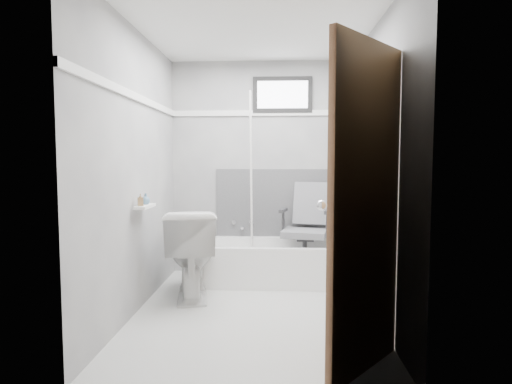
# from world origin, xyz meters

# --- Properties ---
(floor) EXTENTS (2.60, 2.60, 0.00)m
(floor) POSITION_xyz_m (0.00, 0.00, 0.00)
(floor) COLOR silver
(floor) RESTS_ON ground
(ceiling) EXTENTS (2.60, 2.60, 0.00)m
(ceiling) POSITION_xyz_m (0.00, 0.00, 2.40)
(ceiling) COLOR silver
(ceiling) RESTS_ON floor
(wall_back) EXTENTS (2.00, 0.02, 2.40)m
(wall_back) POSITION_xyz_m (0.00, 1.30, 1.20)
(wall_back) COLOR gray
(wall_back) RESTS_ON floor
(wall_front) EXTENTS (2.00, 0.02, 2.40)m
(wall_front) POSITION_xyz_m (0.00, -1.30, 1.20)
(wall_front) COLOR gray
(wall_front) RESTS_ON floor
(wall_left) EXTENTS (0.02, 2.60, 2.40)m
(wall_left) POSITION_xyz_m (-1.00, 0.00, 1.20)
(wall_left) COLOR gray
(wall_left) RESTS_ON floor
(wall_right) EXTENTS (0.02, 2.60, 2.40)m
(wall_right) POSITION_xyz_m (1.00, 0.00, 1.20)
(wall_right) COLOR gray
(wall_right) RESTS_ON floor
(bathtub) EXTENTS (1.50, 0.70, 0.42)m
(bathtub) POSITION_xyz_m (0.14, 0.93, 0.21)
(bathtub) COLOR white
(bathtub) RESTS_ON floor
(office_chair) EXTENTS (0.64, 0.64, 0.93)m
(office_chair) POSITION_xyz_m (0.49, 0.98, 0.59)
(office_chair) COLOR #5E5E62
(office_chair) RESTS_ON bathtub
(toilet) EXTENTS (0.61, 0.91, 0.82)m
(toilet) POSITION_xyz_m (-0.62, 0.40, 0.41)
(toilet) COLOR white
(toilet) RESTS_ON floor
(door) EXTENTS (0.78, 0.78, 2.00)m
(door) POSITION_xyz_m (0.98, -1.28, 1.00)
(door) COLOR brown
(door) RESTS_ON floor
(window) EXTENTS (0.66, 0.04, 0.40)m
(window) POSITION_xyz_m (0.25, 1.29, 2.02)
(window) COLOR black
(window) RESTS_ON wall_back
(backerboard) EXTENTS (1.50, 0.02, 0.78)m
(backerboard) POSITION_xyz_m (0.25, 1.29, 0.80)
(backerboard) COLOR #4C4C4F
(backerboard) RESTS_ON wall_back
(trim_back) EXTENTS (2.00, 0.02, 0.06)m
(trim_back) POSITION_xyz_m (0.00, 1.29, 1.82)
(trim_back) COLOR white
(trim_back) RESTS_ON wall_back
(trim_left) EXTENTS (0.02, 2.60, 0.06)m
(trim_left) POSITION_xyz_m (-0.99, 0.00, 1.82)
(trim_left) COLOR white
(trim_left) RESTS_ON wall_left
(pole) EXTENTS (0.02, 0.36, 1.93)m
(pole) POSITION_xyz_m (-0.09, 1.06, 1.05)
(pole) COLOR white
(pole) RESTS_ON bathtub
(shelf) EXTENTS (0.10, 0.32, 0.02)m
(shelf) POSITION_xyz_m (-0.93, -0.00, 0.90)
(shelf) COLOR white
(shelf) RESTS_ON wall_left
(soap_bottle_a) EXTENTS (0.06, 0.06, 0.10)m
(soap_bottle_a) POSITION_xyz_m (-0.94, -0.08, 0.97)
(soap_bottle_a) COLOR #94734A
(soap_bottle_a) RESTS_ON shelf
(soap_bottle_b) EXTENTS (0.10, 0.10, 0.10)m
(soap_bottle_b) POSITION_xyz_m (-0.94, 0.06, 0.96)
(soap_bottle_b) COLOR slate
(soap_bottle_b) RESTS_ON shelf
(faucet) EXTENTS (0.26, 0.10, 0.16)m
(faucet) POSITION_xyz_m (-0.20, 1.27, 0.55)
(faucet) COLOR silver
(faucet) RESTS_ON wall_back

